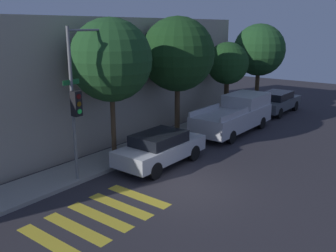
{
  "coord_description": "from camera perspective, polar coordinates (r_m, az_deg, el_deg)",
  "views": [
    {
      "loc": [
        -10.28,
        -7.29,
        5.71
      ],
      "look_at": [
        1.84,
        2.1,
        1.6
      ],
      "focal_mm": 40.0,
      "sensor_mm": 36.0,
      "label": 1
    }
  ],
  "objects": [
    {
      "name": "ground_plane",
      "position": [
        13.83,
        2.24,
        -9.38
      ],
      "size": [
        60.0,
        60.0,
        0.0
      ],
      "primitive_type": "plane",
      "color": "#2D2B30"
    },
    {
      "name": "sidewalk",
      "position": [
        16.4,
        -9.75,
        -5.34
      ],
      "size": [
        26.0,
        1.95,
        0.14
      ],
      "primitive_type": "cube",
      "color": "gray",
      "rests_on": "ground"
    },
    {
      "name": "building_row",
      "position": [
        19.07,
        -19.16,
        6.18
      ],
      "size": [
        26.0,
        6.0,
        6.11
      ],
      "primitive_type": "cube",
      "color": "#A89E8E",
      "rests_on": "ground"
    },
    {
      "name": "crosswalk",
      "position": [
        12.11,
        -10.42,
        -13.39
      ],
      "size": [
        4.04,
        2.6,
        0.0
      ],
      "color": "gold",
      "rests_on": "ground"
    },
    {
      "name": "traffic_light_pole",
      "position": [
        13.88,
        -13.12,
        5.92
      ],
      "size": [
        2.1,
        0.56,
        5.71
      ],
      "color": "slate",
      "rests_on": "ground"
    },
    {
      "name": "sedan_near_corner",
      "position": [
        15.72,
        -1.18,
        -3.35
      ],
      "size": [
        4.27,
        1.79,
        1.42
      ],
      "color": "#B7BABF",
      "rests_on": "ground"
    },
    {
      "name": "pickup_truck",
      "position": [
        21.04,
        10.25,
        1.77
      ],
      "size": [
        5.79,
        2.07,
        1.95
      ],
      "color": "#BCBCC1",
      "rests_on": "ground"
    },
    {
      "name": "sedan_middle",
      "position": [
        26.34,
        16.23,
        3.59
      ],
      "size": [
        4.59,
        1.77,
        1.44
      ],
      "color": "#4C5156",
      "rests_on": "ground"
    },
    {
      "name": "tree_near_corner",
      "position": [
        15.61,
        -8.71,
        9.88
      ],
      "size": [
        3.41,
        3.41,
        6.07
      ],
      "color": "#4C3823",
      "rests_on": "ground"
    },
    {
      "name": "tree_midblock",
      "position": [
        19.06,
        1.47,
        10.85
      ],
      "size": [
        3.72,
        3.72,
        6.2
      ],
      "color": "#4C3823",
      "rests_on": "ground"
    },
    {
      "name": "tree_far_end",
      "position": [
        23.47,
        9.06,
        9.36
      ],
      "size": [
        2.57,
        2.57,
        4.79
      ],
      "color": "#42301E",
      "rests_on": "ground"
    },
    {
      "name": "tree_behind_truck",
      "position": [
        27.42,
        13.73,
        11.17
      ],
      "size": [
        3.6,
        3.6,
        5.89
      ],
      "color": "#4C3823",
      "rests_on": "ground"
    }
  ]
}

